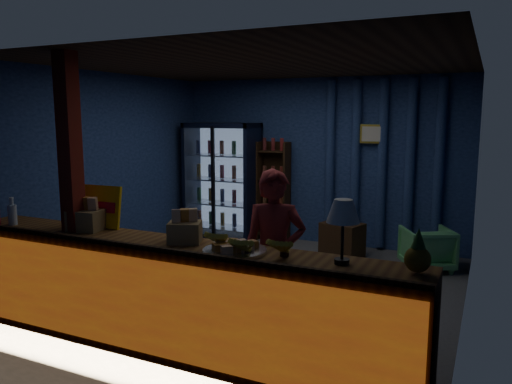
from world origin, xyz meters
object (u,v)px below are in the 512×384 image
shopkeeper (274,256)px  table_lamp (343,214)px  green_chair (427,248)px  pastry_tray (235,249)px

shopkeeper → table_lamp: 1.08m
green_chair → shopkeeper: bearing=42.6°
pastry_tray → green_chair: bearing=72.0°
green_chair → pastry_tray: pastry_tray is taller
pastry_tray → shopkeeper: bearing=82.3°
shopkeeper → pastry_tray: 0.64m
green_chair → pastry_tray: 3.61m
shopkeeper → pastry_tray: shopkeeper is taller
shopkeeper → green_chair: bearing=51.2°
pastry_tray → table_lamp: table_lamp is taller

